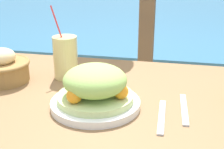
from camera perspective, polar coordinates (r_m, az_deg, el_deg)
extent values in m
cube|color=olive|center=(0.90, 1.63, -6.17)|extent=(1.06, 0.75, 0.04)
cube|color=olive|center=(1.47, -14.70, -11.10)|extent=(0.06, 0.06, 0.67)
cube|color=brown|center=(1.58, 5.99, -0.91)|extent=(0.07, 0.07, 1.03)
cube|color=teal|center=(4.06, 9.77, 8.33)|extent=(12.00, 4.00, 0.46)
cylinder|color=white|center=(0.86, -3.03, -5.34)|extent=(0.25, 0.25, 0.02)
cylinder|color=#C6DB8E|center=(0.85, -3.05, -4.19)|extent=(0.21, 0.21, 0.02)
ellipsoid|color=#9EC660|center=(0.83, -3.12, -1.05)|extent=(0.17, 0.17, 0.08)
sphere|color=orange|center=(0.82, 1.63, -3.11)|extent=(0.04, 0.04, 0.04)
sphere|color=orange|center=(0.91, -3.28, -0.57)|extent=(0.04, 0.04, 0.04)
sphere|color=orange|center=(0.80, -6.92, -3.89)|extent=(0.04, 0.04, 0.04)
cylinder|color=#DBCC7F|center=(1.06, -8.49, 3.12)|extent=(0.08, 0.08, 0.14)
cylinder|color=red|center=(1.03, -9.13, 6.51)|extent=(0.08, 0.03, 0.21)
cylinder|color=olive|center=(1.09, -19.32, 0.52)|extent=(0.17, 0.17, 0.07)
torus|color=olive|center=(1.08, -19.50, 1.95)|extent=(0.18, 0.18, 0.01)
ellipsoid|color=beige|center=(1.07, -19.64, 3.09)|extent=(0.09, 0.09, 0.06)
cube|color=silver|center=(0.82, 9.07, -7.58)|extent=(0.02, 0.18, 0.00)
cube|color=silver|center=(0.87, 13.05, -6.15)|extent=(0.02, 0.18, 0.00)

